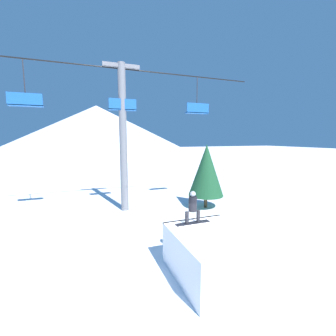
# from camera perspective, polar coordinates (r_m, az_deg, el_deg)

# --- Properties ---
(ground_plane) EXTENTS (220.00, 220.00, 0.00)m
(ground_plane) POSITION_cam_1_polar(r_m,az_deg,el_deg) (9.77, 7.26, -23.56)
(ground_plane) COLOR white
(mountain_ridge) EXTENTS (60.96, 60.96, 14.89)m
(mountain_ridge) POSITION_cam_1_polar(r_m,az_deg,el_deg) (73.83, -17.57, 9.14)
(mountain_ridge) COLOR silver
(mountain_ridge) RESTS_ON ground_plane
(snow_ramp) EXTENTS (2.70, 3.24, 1.64)m
(snow_ramp) POSITION_cam_1_polar(r_m,az_deg,el_deg) (8.94, 11.11, -20.77)
(snow_ramp) COLOR white
(snow_ramp) RESTS_ON ground_plane
(snowboarder) EXTENTS (1.46, 0.33, 1.33)m
(snowboarder) POSITION_cam_1_polar(r_m,az_deg,el_deg) (9.16, 6.31, -9.90)
(snowboarder) COLOR black
(snowboarder) RESTS_ON snow_ramp
(chairlift) EXTENTS (19.66, 0.51, 9.93)m
(chairlift) POSITION_cam_1_polar(r_m,az_deg,el_deg) (15.67, -11.37, 9.78)
(chairlift) COLOR slate
(chairlift) RESTS_ON ground_plane
(pine_tree_near) EXTENTS (2.52, 2.52, 4.62)m
(pine_tree_near) POSITION_cam_1_polar(r_m,az_deg,el_deg) (16.36, 9.71, -0.54)
(pine_tree_near) COLOR #4C3823
(pine_tree_near) RESTS_ON ground_plane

